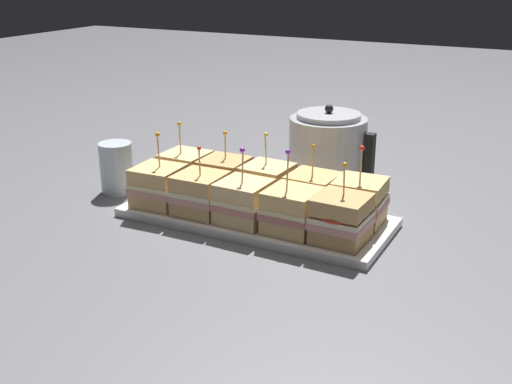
% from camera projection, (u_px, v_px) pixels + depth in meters
% --- Properties ---
extents(ground_plane, '(6.00, 6.00, 0.00)m').
position_uv_depth(ground_plane, '(256.00, 221.00, 1.34)').
color(ground_plane, slate).
extents(serving_platter, '(0.56, 0.23, 0.02)m').
position_uv_depth(serving_platter, '(256.00, 217.00, 1.33)').
color(serving_platter, white).
rests_on(serving_platter, ground_plane).
extents(sandwich_front_far_left, '(0.10, 0.10, 0.16)m').
position_uv_depth(sandwich_front_far_left, '(159.00, 186.00, 1.36)').
color(sandwich_front_far_left, tan).
rests_on(sandwich_front_far_left, serving_platter).
extents(sandwich_front_left, '(0.10, 0.10, 0.15)m').
position_uv_depth(sandwich_front_left, '(200.00, 194.00, 1.32)').
color(sandwich_front_left, tan).
rests_on(sandwich_front_left, serving_platter).
extents(sandwich_front_center, '(0.10, 0.10, 0.16)m').
position_uv_depth(sandwich_front_center, '(244.00, 202.00, 1.27)').
color(sandwich_front_center, '#DBB77A').
rests_on(sandwich_front_center, serving_platter).
extents(sandwich_front_right, '(0.10, 0.10, 0.17)m').
position_uv_depth(sandwich_front_right, '(292.00, 211.00, 1.23)').
color(sandwich_front_right, tan).
rests_on(sandwich_front_right, serving_platter).
extents(sandwich_front_far_right, '(0.10, 0.10, 0.15)m').
position_uv_depth(sandwich_front_far_right, '(341.00, 219.00, 1.18)').
color(sandwich_front_far_right, tan).
rests_on(sandwich_front_far_right, serving_platter).
extents(sandwich_back_far_left, '(0.10, 0.10, 0.16)m').
position_uv_depth(sandwich_back_far_left, '(186.00, 172.00, 1.44)').
color(sandwich_back_far_left, '#DBB77A').
rests_on(sandwich_back_far_left, serving_platter).
extents(sandwich_back_left, '(0.10, 0.11, 0.15)m').
position_uv_depth(sandwich_back_left, '(225.00, 179.00, 1.40)').
color(sandwich_back_left, tan).
rests_on(sandwich_back_left, serving_platter).
extents(sandwich_back_center, '(0.10, 0.10, 0.16)m').
position_uv_depth(sandwich_back_center, '(267.00, 185.00, 1.36)').
color(sandwich_back_center, '#DBB77A').
rests_on(sandwich_back_center, serving_platter).
extents(sandwich_back_right, '(0.10, 0.10, 0.15)m').
position_uv_depth(sandwich_back_right, '(312.00, 194.00, 1.31)').
color(sandwich_back_right, tan).
rests_on(sandwich_back_right, serving_platter).
extents(sandwich_back_far_right, '(0.10, 0.10, 0.16)m').
position_uv_depth(sandwich_back_far_right, '(359.00, 201.00, 1.27)').
color(sandwich_back_far_right, tan).
rests_on(sandwich_back_far_right, serving_platter).
extents(kettle_steel, '(0.20, 0.18, 0.20)m').
position_uv_depth(kettle_steel, '(328.00, 150.00, 1.52)').
color(kettle_steel, '#B7BABF').
rests_on(kettle_steel, ground_plane).
extents(drinking_glass, '(0.08, 0.08, 0.12)m').
position_uv_depth(drinking_glass, '(117.00, 168.00, 1.48)').
color(drinking_glass, silver).
rests_on(drinking_glass, ground_plane).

